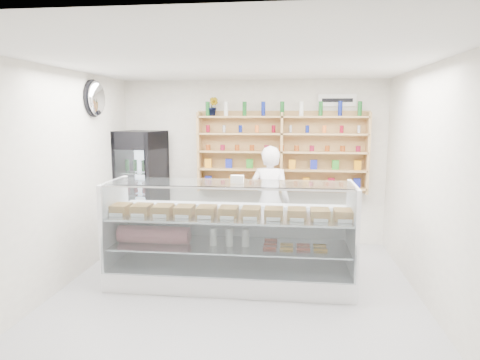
# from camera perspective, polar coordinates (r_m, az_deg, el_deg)

# --- Properties ---
(room) EXTENTS (5.00, 5.00, 5.00)m
(room) POSITION_cam_1_polar(r_m,az_deg,el_deg) (4.94, -0.80, -0.80)
(room) COLOR #A7A8AC
(room) RESTS_ON ground
(display_counter) EXTENTS (3.15, 0.94, 1.37)m
(display_counter) POSITION_cam_1_polar(r_m,az_deg,el_deg) (5.69, -1.34, -10.22)
(display_counter) COLOR white
(display_counter) RESTS_ON floor
(shop_worker) EXTENTS (0.69, 0.51, 1.74)m
(shop_worker) POSITION_cam_1_polar(r_m,az_deg,el_deg) (6.75, 3.98, -2.80)
(shop_worker) COLOR white
(shop_worker) RESTS_ON floor
(drinks_cooler) EXTENTS (0.83, 0.81, 1.95)m
(drinks_cooler) POSITION_cam_1_polar(r_m,az_deg,el_deg) (7.44, -12.96, -1.10)
(drinks_cooler) COLOR black
(drinks_cooler) RESTS_ON floor
(wall_shelving) EXTENTS (2.84, 0.28, 1.33)m
(wall_shelving) POSITION_cam_1_polar(r_m,az_deg,el_deg) (7.20, 5.57, 3.72)
(wall_shelving) COLOR tan
(wall_shelving) RESTS_ON back_wall
(potted_plant) EXTENTS (0.21, 0.19, 0.31)m
(potted_plant) POSITION_cam_1_polar(r_m,az_deg,el_deg) (7.29, -3.59, 9.75)
(potted_plant) COLOR #1E6626
(potted_plant) RESTS_ON wall_shelving
(security_mirror) EXTENTS (0.15, 0.50, 0.50)m
(security_mirror) POSITION_cam_1_polar(r_m,az_deg,el_deg) (6.65, -18.58, 10.28)
(security_mirror) COLOR silver
(security_mirror) RESTS_ON left_wall
(wall_sign) EXTENTS (0.62, 0.03, 0.20)m
(wall_sign) POSITION_cam_1_polar(r_m,az_deg,el_deg) (7.35, 12.84, 10.33)
(wall_sign) COLOR white
(wall_sign) RESTS_ON back_wall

